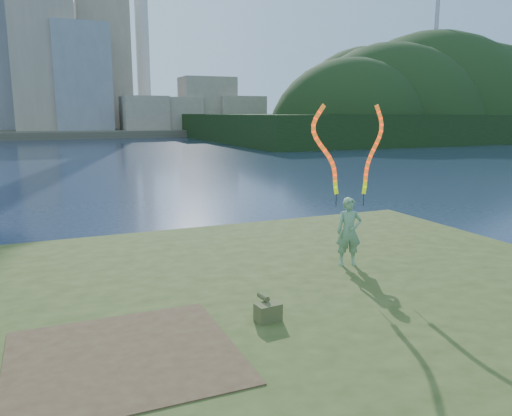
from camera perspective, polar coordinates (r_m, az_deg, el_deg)
name	(u,v)px	position (r m, az deg, el deg)	size (l,w,h in m)	color
ground	(205,308)	(11.37, -5.87, -11.27)	(320.00, 320.00, 0.00)	#18243C
grassy_knoll	(242,335)	(9.25, -1.57, -14.34)	(20.00, 18.00, 0.80)	#344217
dirt_patch	(123,356)	(7.76, -14.91, -16.05)	(3.20, 3.00, 0.02)	#47331E
far_shore	(60,132)	(105.20, -21.51, 8.12)	(320.00, 40.00, 1.20)	#484335
wooded_hill	(427,136)	(94.04, 19.00, 7.78)	(78.00, 50.00, 63.00)	black
woman_with_ribbons	(350,204)	(11.53, 10.68, 0.41)	(1.92, 0.72, 3.97)	#1D6522
canvas_bag	(268,311)	(8.63, 1.34, -11.69)	(0.45, 0.51, 0.40)	#4A4F2A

